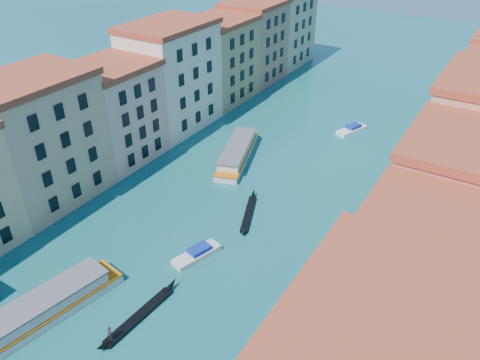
# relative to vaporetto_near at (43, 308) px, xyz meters

# --- Properties ---
(left_bank_palazzos) EXTENTS (12.80, 128.40, 21.00)m
(left_bank_palazzos) POSITION_rel_vaporetto_near_xyz_m (-19.65, 42.65, 8.44)
(left_bank_palazzos) COLOR #C5B68F
(left_bank_palazzos) RESTS_ON ground
(right_bank_palazzos) EXTENTS (12.80, 128.40, 21.00)m
(right_bank_palazzos) POSITION_rel_vaporetto_near_xyz_m (36.35, 42.97, 8.48)
(right_bank_palazzos) COLOR #AA4C47
(right_bank_palazzos) RESTS_ON ground
(quay) EXTENTS (4.00, 140.00, 1.00)m
(quay) POSITION_rel_vaporetto_near_xyz_m (28.35, 42.98, -0.76)
(quay) COLOR gray
(quay) RESTS_ON ground
(vaporetto_near) EXTENTS (7.49, 19.34, 2.81)m
(vaporetto_near) POSITION_rel_vaporetto_near_xyz_m (0.00, 0.00, 0.00)
(vaporetto_near) COLOR silver
(vaporetto_near) RESTS_ON ground
(vaporetto_far) EXTENTS (9.70, 18.59, 2.71)m
(vaporetto_far) POSITION_rel_vaporetto_near_xyz_m (-0.96, 43.55, -0.04)
(vaporetto_far) COLOR beige
(vaporetto_far) RESTS_ON ground
(gondola_fore) EXTENTS (1.77, 13.18, 2.63)m
(gondola_fore) POSITION_rel_vaporetto_near_xyz_m (9.40, 5.50, -0.82)
(gondola_fore) COLOR black
(gondola_fore) RESTS_ON ground
(gondola_far) EXTENTS (5.30, 11.48, 1.70)m
(gondola_far) POSITION_rel_vaporetto_near_xyz_m (9.79, 29.54, -0.92)
(gondola_far) COLOR black
(gondola_far) RESTS_ON ground
(motorboat_mid) EXTENTS (4.04, 7.20, 1.42)m
(motorboat_mid) POSITION_rel_vaporetto_near_xyz_m (8.89, 17.56, -0.71)
(motorboat_mid) COLOR silver
(motorboat_mid) RESTS_ON ground
(motorboat_far) EXTENTS (4.52, 7.33, 1.45)m
(motorboat_far) POSITION_rel_vaporetto_near_xyz_m (13.11, 65.18, -0.70)
(motorboat_far) COLOR white
(motorboat_far) RESTS_ON ground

